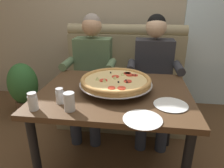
# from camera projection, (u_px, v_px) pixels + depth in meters

# --- Properties ---
(ground_plane) EXTENTS (16.00, 16.00, 0.00)m
(ground_plane) POSITION_uv_depth(u_px,v_px,m) (114.00, 166.00, 1.83)
(ground_plane) COLOR brown
(back_wall_with_window) EXTENTS (6.00, 0.12, 2.80)m
(back_wall_with_window) POSITION_uv_depth(u_px,v_px,m) (128.00, 1.00, 2.68)
(back_wall_with_window) COLOR tan
(back_wall_with_window) RESTS_ON ground_plane
(booth_bench) EXTENTS (1.47, 0.78, 1.13)m
(booth_bench) POSITION_uv_depth(u_px,v_px,m) (123.00, 87.00, 2.52)
(booth_bench) COLOR #998966
(booth_bench) RESTS_ON ground_plane
(dining_table) EXTENTS (1.14, 0.90, 0.75)m
(dining_table) POSITION_uv_depth(u_px,v_px,m) (114.00, 102.00, 1.59)
(dining_table) COLOR #4C331E
(dining_table) RESTS_ON ground_plane
(diner_left) EXTENTS (0.54, 0.64, 1.27)m
(diner_left) POSITION_uv_depth(u_px,v_px,m) (91.00, 68.00, 2.20)
(diner_left) COLOR #2D3342
(diner_left) RESTS_ON ground_plane
(diner_right) EXTENTS (0.54, 0.64, 1.27)m
(diner_right) POSITION_uv_depth(u_px,v_px,m) (153.00, 71.00, 2.12)
(diner_right) COLOR #2D3342
(diner_right) RESTS_ON ground_plane
(pizza) EXTENTS (0.55, 0.55, 0.11)m
(pizza) POSITION_uv_depth(u_px,v_px,m) (116.00, 81.00, 1.54)
(pizza) COLOR silver
(pizza) RESTS_ON dining_table
(shaker_parmesan) EXTENTS (0.05, 0.05, 0.11)m
(shaker_parmesan) POSITION_uv_depth(u_px,v_px,m) (60.00, 97.00, 1.34)
(shaker_parmesan) COLOR white
(shaker_parmesan) RESTS_ON dining_table
(shaker_pepper_flakes) EXTENTS (0.06, 0.06, 0.11)m
(shaker_pepper_flakes) POSITION_uv_depth(u_px,v_px,m) (33.00, 103.00, 1.26)
(shaker_pepper_flakes) COLOR white
(shaker_pepper_flakes) RESTS_ON dining_table
(plate_near_left) EXTENTS (0.22, 0.22, 0.02)m
(plate_near_left) POSITION_uv_depth(u_px,v_px,m) (171.00, 104.00, 1.33)
(plate_near_left) COLOR white
(plate_near_left) RESTS_ON dining_table
(plate_near_right) EXTENTS (0.23, 0.23, 0.02)m
(plate_near_right) POSITION_uv_depth(u_px,v_px,m) (143.00, 118.00, 1.16)
(plate_near_right) COLOR white
(plate_near_right) RESTS_ON dining_table
(drinking_glass) EXTENTS (0.07, 0.07, 0.12)m
(drinking_glass) POSITION_uv_depth(u_px,v_px,m) (69.00, 103.00, 1.25)
(drinking_glass) COLOR silver
(drinking_glass) RESTS_ON dining_table
(patio_chair) EXTENTS (0.43, 0.43, 0.86)m
(patio_chair) POSITION_uv_depth(u_px,v_px,m) (196.00, 58.00, 3.37)
(patio_chair) COLOR black
(patio_chair) RESTS_ON ground_plane
(potted_plant) EXTENTS (0.36, 0.36, 0.70)m
(potted_plant) POSITION_uv_depth(u_px,v_px,m) (24.00, 88.00, 2.53)
(potted_plant) COLOR brown
(potted_plant) RESTS_ON ground_plane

